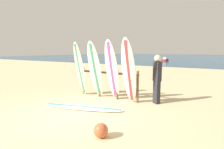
{
  "coord_description": "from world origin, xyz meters",
  "views": [
    {
      "loc": [
        3.81,
        -3.71,
        1.89
      ],
      "look_at": [
        -0.26,
        2.68,
        0.92
      ],
      "focal_mm": 29.7,
      "sensor_mm": 36.0,
      "label": 1
    }
  ],
  "objects_px": {
    "small_boat_offshore": "(165,60)",
    "beach_ball": "(101,130)",
    "surfboard_rack": "(108,80)",
    "surfboard_lying_on_sand": "(83,107)",
    "surfboard_leaning_left": "(95,70)",
    "surfboard_leaning_far_left": "(80,69)",
    "surfboard_leaning_center_left": "(112,71)",
    "beachgoer_standing": "(157,77)",
    "surfboard_leaning_center": "(129,72)"
  },
  "relations": [
    {
      "from": "surfboard_rack",
      "to": "surfboard_leaning_far_left",
      "type": "bearing_deg",
      "value": -167.4
    },
    {
      "from": "small_boat_offshore",
      "to": "beach_ball",
      "type": "distance_m",
      "value": 31.71
    },
    {
      "from": "surfboard_leaning_center",
      "to": "beach_ball",
      "type": "relative_size",
      "value": 7.24
    },
    {
      "from": "beachgoer_standing",
      "to": "surfboard_leaning_left",
      "type": "bearing_deg",
      "value": -165.14
    },
    {
      "from": "surfboard_leaning_far_left",
      "to": "surfboard_leaning_center",
      "type": "bearing_deg",
      "value": -3.5
    },
    {
      "from": "surfboard_lying_on_sand",
      "to": "beach_ball",
      "type": "relative_size",
      "value": 8.71
    },
    {
      "from": "surfboard_leaning_far_left",
      "to": "beachgoer_standing",
      "type": "height_order",
      "value": "surfboard_leaning_far_left"
    },
    {
      "from": "surfboard_leaning_far_left",
      "to": "surfboard_leaning_center_left",
      "type": "height_order",
      "value": "surfboard_leaning_center_left"
    },
    {
      "from": "small_boat_offshore",
      "to": "surfboard_leaning_left",
      "type": "bearing_deg",
      "value": -78.69
    },
    {
      "from": "surfboard_leaning_center",
      "to": "surfboard_leaning_far_left",
      "type": "bearing_deg",
      "value": 176.5
    },
    {
      "from": "surfboard_leaning_far_left",
      "to": "beach_ball",
      "type": "bearing_deg",
      "value": -41.67
    },
    {
      "from": "surfboard_leaning_center_left",
      "to": "surfboard_lying_on_sand",
      "type": "relative_size",
      "value": 0.82
    },
    {
      "from": "surfboard_rack",
      "to": "beach_ball",
      "type": "relative_size",
      "value": 8.31
    },
    {
      "from": "surfboard_leaning_center_left",
      "to": "beach_ball",
      "type": "distance_m",
      "value": 3.21
    },
    {
      "from": "surfboard_leaning_far_left",
      "to": "small_boat_offshore",
      "type": "height_order",
      "value": "surfboard_leaning_far_left"
    },
    {
      "from": "surfboard_leaning_far_left",
      "to": "beach_ball",
      "type": "xyz_separation_m",
      "value": [
        3.02,
        -2.69,
        -0.97
      ]
    },
    {
      "from": "small_boat_offshore",
      "to": "beach_ball",
      "type": "xyz_separation_m",
      "value": [
        7.78,
        -30.74,
        -0.09
      ]
    },
    {
      "from": "surfboard_leaning_center",
      "to": "surfboard_lying_on_sand",
      "type": "height_order",
      "value": "surfboard_leaning_center"
    },
    {
      "from": "surfboard_rack",
      "to": "surfboard_lying_on_sand",
      "type": "xyz_separation_m",
      "value": [
        0.07,
        -1.62,
        -0.69
      ]
    },
    {
      "from": "surfboard_leaning_left",
      "to": "surfboard_lying_on_sand",
      "type": "distance_m",
      "value": 1.74
    },
    {
      "from": "surfboard_rack",
      "to": "surfboard_lying_on_sand",
      "type": "bearing_deg",
      "value": -87.54
    },
    {
      "from": "small_boat_offshore",
      "to": "beach_ball",
      "type": "height_order",
      "value": "small_boat_offshore"
    },
    {
      "from": "surfboard_leaning_left",
      "to": "beachgoer_standing",
      "type": "xyz_separation_m",
      "value": [
        2.29,
        0.61,
        -0.17
      ]
    },
    {
      "from": "beach_ball",
      "to": "surfboard_leaning_left",
      "type": "bearing_deg",
      "value": 129.48
    },
    {
      "from": "surfboard_lying_on_sand",
      "to": "surfboard_leaning_center_left",
      "type": "bearing_deg",
      "value": 77.84
    },
    {
      "from": "surfboard_leaning_center",
      "to": "small_boat_offshore",
      "type": "relative_size",
      "value": 0.9
    },
    {
      "from": "surfboard_rack",
      "to": "beachgoer_standing",
      "type": "relative_size",
      "value": 1.53
    },
    {
      "from": "surfboard_rack",
      "to": "surfboard_leaning_far_left",
      "type": "height_order",
      "value": "surfboard_leaning_far_left"
    },
    {
      "from": "surfboard_lying_on_sand",
      "to": "beachgoer_standing",
      "type": "height_order",
      "value": "beachgoer_standing"
    },
    {
      "from": "surfboard_rack",
      "to": "beachgoer_standing",
      "type": "distance_m",
      "value": 1.96
    },
    {
      "from": "surfboard_leaning_left",
      "to": "small_boat_offshore",
      "type": "xyz_separation_m",
      "value": [
        -5.62,
        28.11,
        -0.88
      ]
    },
    {
      "from": "small_boat_offshore",
      "to": "beach_ball",
      "type": "relative_size",
      "value": 8.08
    },
    {
      "from": "surfboard_leaning_far_left",
      "to": "small_boat_offshore",
      "type": "xyz_separation_m",
      "value": [
        -4.76,
        28.05,
        -0.88
      ]
    },
    {
      "from": "surfboard_leaning_center",
      "to": "beachgoer_standing",
      "type": "bearing_deg",
      "value": 41.82
    },
    {
      "from": "surfboard_lying_on_sand",
      "to": "surfboard_leaning_left",
      "type": "bearing_deg",
      "value": 108.95
    },
    {
      "from": "surfboard_lying_on_sand",
      "to": "small_boat_offshore",
      "type": "xyz_separation_m",
      "value": [
        -6.06,
        29.4,
        0.22
      ]
    },
    {
      "from": "surfboard_leaning_center_left",
      "to": "surfboard_lying_on_sand",
      "type": "xyz_separation_m",
      "value": [
        -0.29,
        -1.36,
        -1.12
      ]
    },
    {
      "from": "surfboard_rack",
      "to": "small_boat_offshore",
      "type": "distance_m",
      "value": 28.42
    },
    {
      "from": "surfboard_rack",
      "to": "beachgoer_standing",
      "type": "xyz_separation_m",
      "value": [
        1.92,
        0.27,
        0.24
      ]
    },
    {
      "from": "surfboard_leaning_center",
      "to": "surfboard_lying_on_sand",
      "type": "relative_size",
      "value": 0.83
    },
    {
      "from": "surfboard_leaning_left",
      "to": "surfboard_leaning_center",
      "type": "distance_m",
      "value": 1.53
    },
    {
      "from": "surfboard_lying_on_sand",
      "to": "small_boat_offshore",
      "type": "height_order",
      "value": "small_boat_offshore"
    },
    {
      "from": "surfboard_leaning_left",
      "to": "surfboard_rack",
      "type": "bearing_deg",
      "value": 42.63
    },
    {
      "from": "beachgoer_standing",
      "to": "beach_ball",
      "type": "xyz_separation_m",
      "value": [
        -0.13,
        -3.23,
        -0.8
      ]
    },
    {
      "from": "surfboard_leaning_center_left",
      "to": "small_boat_offshore",
      "type": "relative_size",
      "value": 0.88
    },
    {
      "from": "surfboard_leaning_far_left",
      "to": "surfboard_rack",
      "type": "bearing_deg",
      "value": 12.6
    },
    {
      "from": "surfboard_leaning_far_left",
      "to": "surfboard_leaning_center_left",
      "type": "xyz_separation_m",
      "value": [
        1.59,
        0.01,
        0.02
      ]
    },
    {
      "from": "surfboard_leaning_far_left",
      "to": "beachgoer_standing",
      "type": "xyz_separation_m",
      "value": [
        3.15,
        0.54,
        -0.17
      ]
    },
    {
      "from": "surfboard_leaning_left",
      "to": "surfboard_lying_on_sand",
      "type": "relative_size",
      "value": 0.81
    },
    {
      "from": "surfboard_leaning_center",
      "to": "beachgoer_standing",
      "type": "xyz_separation_m",
      "value": [
        0.77,
        0.69,
        -0.2
      ]
    }
  ]
}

